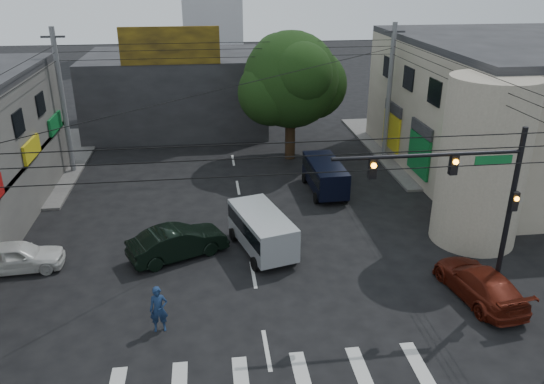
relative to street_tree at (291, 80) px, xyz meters
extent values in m
plane|color=black|center=(-4.00, -17.00, -5.47)|extent=(160.00, 160.00, 0.00)
cube|color=#514F4C|center=(14.00, 1.00, -5.40)|extent=(16.00, 16.00, 0.15)
cube|color=gray|center=(14.00, -4.00, -1.47)|extent=(14.00, 18.00, 8.00)
cylinder|color=gray|center=(7.00, -13.00, -1.47)|extent=(4.00, 4.00, 8.00)
cube|color=#232326|center=(-8.00, 9.00, -2.47)|extent=(14.00, 10.00, 6.00)
cube|color=olive|center=(-8.00, 4.10, 1.83)|extent=(7.00, 0.30, 2.60)
cylinder|color=black|center=(0.00, 0.00, -3.27)|extent=(0.70, 0.70, 4.40)
sphere|color=black|center=(0.00, 0.00, 0.03)|extent=(6.40, 6.40, 6.40)
cylinder|color=black|center=(5.50, -18.00, -1.87)|extent=(0.20, 0.20, 7.20)
cylinder|color=black|center=(2.00, -18.00, 0.83)|extent=(7.00, 0.14, 0.14)
cube|color=black|center=(3.00, -18.00, 0.43)|extent=(0.28, 0.22, 0.75)
cube|color=black|center=(0.00, -18.00, 0.43)|extent=(0.28, 0.22, 0.75)
sphere|color=orange|center=(3.00, -18.14, 0.58)|extent=(0.20, 0.20, 0.20)
sphere|color=orange|center=(0.00, -18.14, 0.58)|extent=(0.20, 0.20, 0.20)
cube|color=#0D6129|center=(4.50, -18.00, 0.53)|extent=(1.40, 0.06, 0.35)
cylinder|color=#59595B|center=(-14.50, -1.00, -0.87)|extent=(0.32, 0.32, 9.20)
cylinder|color=#59595B|center=(6.50, -1.00, -0.87)|extent=(0.32, 0.32, 9.20)
imported|color=black|center=(-7.29, -12.97, -4.72)|extent=(4.97, 5.73, 1.50)
imported|color=silver|center=(-14.28, -13.26, -4.80)|extent=(2.10, 4.15, 1.35)
imported|color=#51160B|center=(4.90, -17.85, -4.80)|extent=(3.13, 5.16, 1.35)
imported|color=#15294B|center=(-7.78, -18.36, -4.56)|extent=(0.71, 0.51, 1.83)
camera|label=1|loc=(-5.71, -34.85, 6.95)|focal=35.00mm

